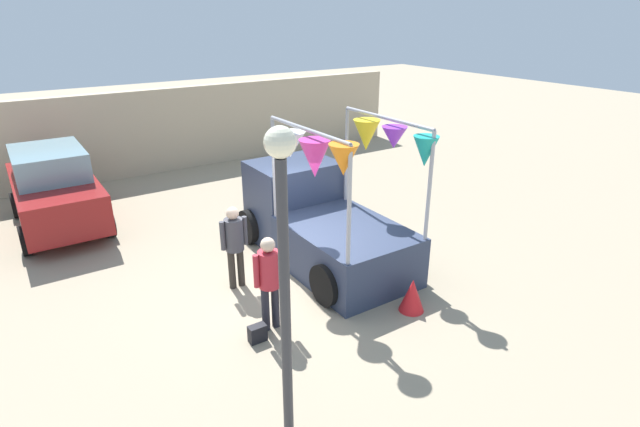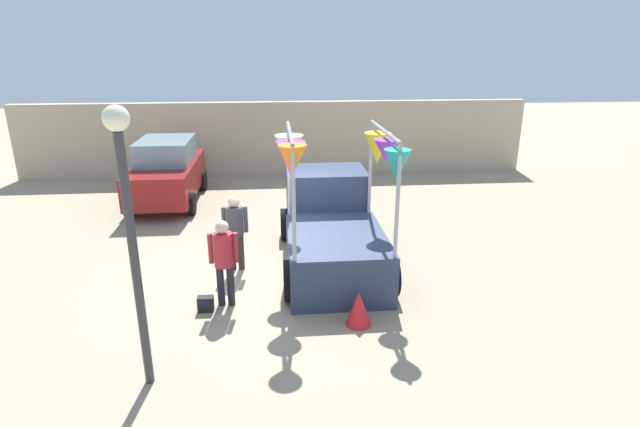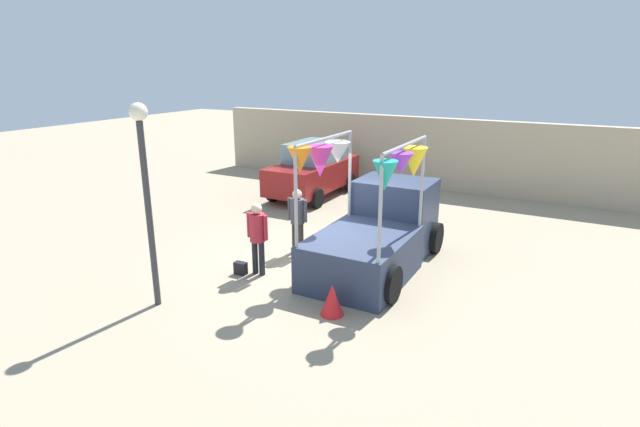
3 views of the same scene
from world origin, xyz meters
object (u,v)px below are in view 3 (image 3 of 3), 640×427
object	(u,v)px
handbag	(241,268)
street_lamp	(145,178)
person_vendor	(297,215)
vendor_truck	(379,227)
folded_kite_bundle_crimson	(332,300)
person_customer	(257,232)
parked_car	(313,169)

from	to	relation	value
handbag	street_lamp	distance (m)	3.11
person_vendor	street_lamp	size ratio (longest dim) A/B	0.42
vendor_truck	street_lamp	distance (m)	5.20
folded_kite_bundle_crimson	street_lamp	bearing A→B (deg)	-158.84
vendor_truck	person_customer	distance (m)	2.77
street_lamp	folded_kite_bundle_crimson	world-z (taller)	street_lamp
person_customer	street_lamp	world-z (taller)	street_lamp
street_lamp	handbag	bearing A→B (deg)	74.16
parked_car	person_customer	world-z (taller)	parked_car
vendor_truck	parked_car	size ratio (longest dim) A/B	1.02
vendor_truck	folded_kite_bundle_crimson	world-z (taller)	vendor_truck
vendor_truck	folded_kite_bundle_crimson	size ratio (longest dim) A/B	6.79
folded_kite_bundle_crimson	vendor_truck	bearing A→B (deg)	93.78
person_customer	person_vendor	bearing A→B (deg)	86.33
folded_kite_bundle_crimson	person_vendor	bearing A→B (deg)	132.09
vendor_truck	parked_car	world-z (taller)	vendor_truck
vendor_truck	person_vendor	size ratio (longest dim) A/B	2.53
handbag	folded_kite_bundle_crimson	size ratio (longest dim) A/B	0.47
person_customer	folded_kite_bundle_crimson	bearing A→B (deg)	-21.36
handbag	vendor_truck	bearing A→B (deg)	39.26
street_lamp	person_customer	bearing A→B (deg)	67.12
person_customer	vendor_truck	bearing A→B (deg)	40.64
handbag	street_lamp	world-z (taller)	street_lamp
person_customer	person_vendor	size ratio (longest dim) A/B	1.01
person_customer	handbag	size ratio (longest dim) A/B	5.81
vendor_truck	person_customer	size ratio (longest dim) A/B	2.50
handbag	person_vendor	bearing A→B (deg)	75.44
vendor_truck	folded_kite_bundle_crimson	bearing A→B (deg)	-86.22
person_customer	handbag	bearing A→B (deg)	-150.26
street_lamp	folded_kite_bundle_crimson	distance (m)	4.06
vendor_truck	person_customer	bearing A→B (deg)	-139.36
handbag	street_lamp	size ratio (longest dim) A/B	0.07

